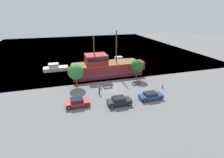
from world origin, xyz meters
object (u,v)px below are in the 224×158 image
bench_promenade_west (136,83)px  pedestrian_walking_near (99,90)px  moored_boat_outer (119,60)px  fire_hydrant (163,86)px  pirate_ship (106,67)px  bench_promenade_east (108,86)px  moored_boat_dockside (55,68)px  parked_car_curb_mid (119,101)px  parked_car_curb_front (77,102)px  parked_car_curb_rear (151,96)px

bench_promenade_west → pedestrian_walking_near: pedestrian_walking_near is taller
moored_boat_outer → fire_hydrant: 21.43m
pirate_ship → bench_promenade_east: bearing=-101.0°
bench_promenade_east → pedestrian_walking_near: 3.47m
pirate_ship → moored_boat_dockside: 14.35m
parked_car_curb_mid → pedestrian_walking_near: pedestrian_walking_near is taller
pirate_ship → bench_promenade_west: pirate_ship is taller
moored_boat_dockside → fire_hydrant: (21.81, -18.52, -0.32)m
moored_boat_dockside → fire_hydrant: moored_boat_dockside is taller
parked_car_curb_front → parked_car_curb_rear: 13.35m
fire_hydrant → pedestrian_walking_near: (-13.49, 1.09, 0.51)m
bench_promenade_west → pedestrian_walking_near: 9.17m
parked_car_curb_mid → fire_hydrant: 11.84m
moored_boat_dockside → bench_promenade_east: 18.45m
parked_car_curb_front → pirate_ship: bearing=57.7°
parked_car_curb_front → pedestrian_walking_near: bearing=36.6°
bench_promenade_east → bench_promenade_west: same height
parked_car_curb_mid → bench_promenade_east: (0.05, 7.58, -0.32)m
parked_car_curb_front → pedestrian_walking_near: (4.62, 3.43, 0.19)m
parked_car_curb_rear → bench_promenade_east: bearing=130.8°
parked_car_curb_mid → bench_promenade_east: bearing=89.6°
moored_boat_outer → parked_car_curb_front: moored_boat_outer is taller
pirate_ship → moored_boat_dockside: size_ratio=2.87×
parked_car_curb_rear → fire_hydrant: bearing=37.6°
pirate_ship → fire_hydrant: bearing=-49.2°
parked_car_curb_mid → bench_promenade_west: bearing=48.8°
bench_promenade_east → bench_promenade_west: size_ratio=1.00×
parked_car_curb_mid → pedestrian_walking_near: 5.66m
moored_boat_outer → parked_car_curb_rear: (-2.43, -25.00, 0.04)m
bench_promenade_west → pedestrian_walking_near: (-8.87, -2.28, 0.47)m
bench_promenade_west → parked_car_curb_rear: bearing=-91.7°
parked_car_curb_mid → parked_car_curb_rear: 6.31m
parked_car_curb_mid → bench_promenade_east: 7.59m
pirate_ship → bench_promenade_west: bearing=-57.2°
pirate_ship → parked_car_curb_mid: (-1.52, -15.15, -1.27)m
parked_car_curb_front → fire_hydrant: 18.26m
parked_car_curb_rear → fire_hydrant: 6.09m
pirate_ship → pedestrian_walking_near: 10.80m
moored_boat_outer → fire_hydrant: (2.39, -21.29, -0.25)m
bench_promenade_east → pedestrian_walking_near: bearing=-134.8°
moored_boat_dockside → bench_promenade_east: moored_boat_dockside is taller
parked_car_curb_mid → bench_promenade_east: parked_car_curb_mid is taller
bench_promenade_west → moored_boat_outer: bearing=82.9°
moored_boat_outer → bench_promenade_east: (-8.67, -17.77, -0.21)m
pirate_ship → moored_boat_dockside: pirate_ship is taller
parked_car_curb_rear → parked_car_curb_mid: bearing=-176.9°
pirate_ship → fire_hydrant: (9.60, -11.10, -1.63)m
moored_boat_outer → parked_car_curb_mid: bearing=-109.0°
bench_promenade_east → parked_car_curb_front: bearing=-140.2°
fire_hydrant → bench_promenade_west: bearing=143.9°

